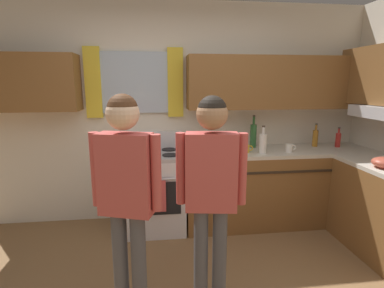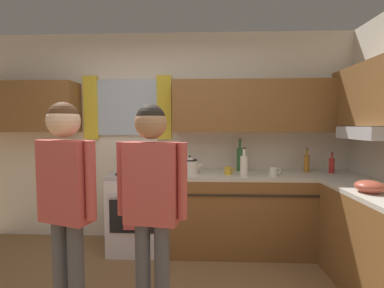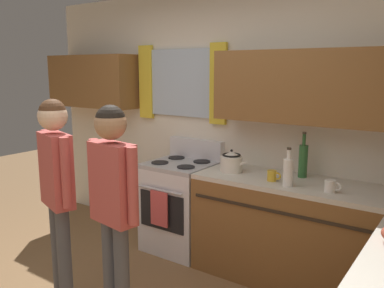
{
  "view_description": "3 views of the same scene",
  "coord_description": "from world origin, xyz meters",
  "px_view_note": "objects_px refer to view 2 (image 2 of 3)",
  "views": [
    {
      "loc": [
        -0.25,
        -1.71,
        1.67
      ],
      "look_at": [
        0.02,
        0.51,
        1.21
      ],
      "focal_mm": 27.59,
      "sensor_mm": 36.0,
      "label": 1
    },
    {
      "loc": [
        0.47,
        -1.55,
        1.45
      ],
      "look_at": [
        0.39,
        0.61,
        1.3
      ],
      "focal_mm": 25.1,
      "sensor_mm": 36.0,
      "label": 2
    },
    {
      "loc": [
        2.08,
        -1.62,
        1.82
      ],
      "look_at": [
        0.49,
        0.65,
        1.31
      ],
      "focal_mm": 37.93,
      "sensor_mm": 36.0,
      "label": 3
    }
  ],
  "objects_px": {
    "adult_left": "(66,190)",
    "mug_ceramic_white": "(273,171)",
    "stovetop_kettle": "(190,165)",
    "adult_in_plaid": "(152,191)",
    "stove_oven": "(140,209)",
    "bottle_wine_green": "(240,159)",
    "bottle_oil_amber": "(307,163)",
    "bottle_sauce_red": "(332,165)",
    "mug_mustard_yellow": "(228,171)",
    "mixing_bowl": "(370,187)",
    "bottle_milk_white": "(244,165)"
  },
  "relations": [
    {
      "from": "bottle_sauce_red",
      "to": "bottle_wine_green",
      "type": "bearing_deg",
      "value": 174.1
    },
    {
      "from": "stovetop_kettle",
      "to": "adult_in_plaid",
      "type": "height_order",
      "value": "adult_in_plaid"
    },
    {
      "from": "stove_oven",
      "to": "bottle_sauce_red",
      "type": "distance_m",
      "value": 2.29
    },
    {
      "from": "bottle_wine_green",
      "to": "mug_ceramic_white",
      "type": "relative_size",
      "value": 3.14
    },
    {
      "from": "bottle_oil_amber",
      "to": "adult_in_plaid",
      "type": "relative_size",
      "value": 0.18
    },
    {
      "from": "stove_oven",
      "to": "adult_in_plaid",
      "type": "distance_m",
      "value": 1.47
    },
    {
      "from": "bottle_wine_green",
      "to": "mixing_bowl",
      "type": "height_order",
      "value": "bottle_wine_green"
    },
    {
      "from": "bottle_oil_amber",
      "to": "stovetop_kettle",
      "type": "bearing_deg",
      "value": -173.94
    },
    {
      "from": "bottle_wine_green",
      "to": "mug_ceramic_white",
      "type": "distance_m",
      "value": 0.46
    },
    {
      "from": "bottle_milk_white",
      "to": "stovetop_kettle",
      "type": "xyz_separation_m",
      "value": [
        -0.6,
        0.15,
        -0.02
      ]
    },
    {
      "from": "mug_ceramic_white",
      "to": "adult_left",
      "type": "xyz_separation_m",
      "value": [
        -1.71,
        -1.18,
        0.06
      ]
    },
    {
      "from": "stove_oven",
      "to": "bottle_wine_green",
      "type": "relative_size",
      "value": 2.79
    },
    {
      "from": "mixing_bowl",
      "to": "bottle_sauce_red",
      "type": "bearing_deg",
      "value": 82.58
    },
    {
      "from": "stove_oven",
      "to": "bottle_wine_green",
      "type": "bearing_deg",
      "value": 7.45
    },
    {
      "from": "stovetop_kettle",
      "to": "adult_in_plaid",
      "type": "xyz_separation_m",
      "value": [
        -0.2,
        -1.28,
        0.01
      ]
    },
    {
      "from": "stove_oven",
      "to": "mug_ceramic_white",
      "type": "relative_size",
      "value": 8.76
    },
    {
      "from": "mug_ceramic_white",
      "to": "bottle_wine_green",
      "type": "bearing_deg",
      "value": 137.39
    },
    {
      "from": "bottle_wine_green",
      "to": "mixing_bowl",
      "type": "distance_m",
      "value": 1.38
    },
    {
      "from": "bottle_milk_white",
      "to": "bottle_sauce_red",
      "type": "relative_size",
      "value": 1.27
    },
    {
      "from": "stove_oven",
      "to": "stovetop_kettle",
      "type": "distance_m",
      "value": 0.79
    },
    {
      "from": "stovetop_kettle",
      "to": "adult_in_plaid",
      "type": "bearing_deg",
      "value": -98.86
    },
    {
      "from": "bottle_wine_green",
      "to": "mixing_bowl",
      "type": "xyz_separation_m",
      "value": [
        0.92,
        -1.02,
        -0.1
      ]
    },
    {
      "from": "mug_mustard_yellow",
      "to": "adult_left",
      "type": "bearing_deg",
      "value": -135.1
    },
    {
      "from": "bottle_wine_green",
      "to": "mug_mustard_yellow",
      "type": "height_order",
      "value": "bottle_wine_green"
    },
    {
      "from": "adult_left",
      "to": "mug_mustard_yellow",
      "type": "bearing_deg",
      "value": 44.9
    },
    {
      "from": "mug_mustard_yellow",
      "to": "bottle_wine_green",
      "type": "bearing_deg",
      "value": 58.23
    },
    {
      "from": "stove_oven",
      "to": "bottle_sauce_red",
      "type": "xyz_separation_m",
      "value": [
        2.23,
        0.05,
        0.53
      ]
    },
    {
      "from": "mug_ceramic_white",
      "to": "stovetop_kettle",
      "type": "xyz_separation_m",
      "value": [
        -0.92,
        0.12,
        0.05
      ]
    },
    {
      "from": "adult_left",
      "to": "mug_ceramic_white",
      "type": "bearing_deg",
      "value": 34.53
    },
    {
      "from": "bottle_wine_green",
      "to": "bottle_sauce_red",
      "type": "bearing_deg",
      "value": -5.9
    },
    {
      "from": "stove_oven",
      "to": "adult_left",
      "type": "xyz_separation_m",
      "value": [
        -0.2,
        -1.32,
        0.54
      ]
    },
    {
      "from": "bottle_sauce_red",
      "to": "mug_ceramic_white",
      "type": "xyz_separation_m",
      "value": [
        -0.71,
        -0.19,
        -0.05
      ]
    },
    {
      "from": "bottle_sauce_red",
      "to": "mug_ceramic_white",
      "type": "height_order",
      "value": "bottle_sauce_red"
    },
    {
      "from": "stove_oven",
      "to": "adult_in_plaid",
      "type": "relative_size",
      "value": 0.69
    },
    {
      "from": "stovetop_kettle",
      "to": "mixing_bowl",
      "type": "relative_size",
      "value": 1.21
    },
    {
      "from": "bottle_wine_green",
      "to": "mug_ceramic_white",
      "type": "xyz_separation_m",
      "value": [
        0.33,
        -0.3,
        -0.1
      ]
    },
    {
      "from": "stove_oven",
      "to": "adult_in_plaid",
      "type": "height_order",
      "value": "adult_in_plaid"
    },
    {
      "from": "bottle_wine_green",
      "to": "stove_oven",
      "type": "bearing_deg",
      "value": -172.55
    },
    {
      "from": "stovetop_kettle",
      "to": "adult_in_plaid",
      "type": "relative_size",
      "value": 0.17
    },
    {
      "from": "mug_mustard_yellow",
      "to": "stovetop_kettle",
      "type": "relative_size",
      "value": 0.44
    },
    {
      "from": "mug_mustard_yellow",
      "to": "adult_in_plaid",
      "type": "xyz_separation_m",
      "value": [
        -0.63,
        -1.2,
        0.06
      ]
    },
    {
      "from": "adult_in_plaid",
      "to": "mixing_bowl",
      "type": "bearing_deg",
      "value": 14.58
    },
    {
      "from": "mug_ceramic_white",
      "to": "mixing_bowl",
      "type": "bearing_deg",
      "value": -50.14
    },
    {
      "from": "adult_left",
      "to": "bottle_sauce_red",
      "type": "bearing_deg",
      "value": 29.48
    },
    {
      "from": "bottle_milk_white",
      "to": "stovetop_kettle",
      "type": "height_order",
      "value": "bottle_milk_white"
    },
    {
      "from": "bottle_oil_amber",
      "to": "adult_in_plaid",
      "type": "distance_m",
      "value": 2.12
    },
    {
      "from": "stovetop_kettle",
      "to": "mixing_bowl",
      "type": "height_order",
      "value": "stovetop_kettle"
    },
    {
      "from": "bottle_sauce_red",
      "to": "adult_left",
      "type": "relative_size",
      "value": 0.15
    },
    {
      "from": "mug_mustard_yellow",
      "to": "stove_oven",
      "type": "bearing_deg",
      "value": 174.0
    },
    {
      "from": "bottle_milk_white",
      "to": "bottle_sauce_red",
      "type": "height_order",
      "value": "bottle_milk_white"
    }
  ]
}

